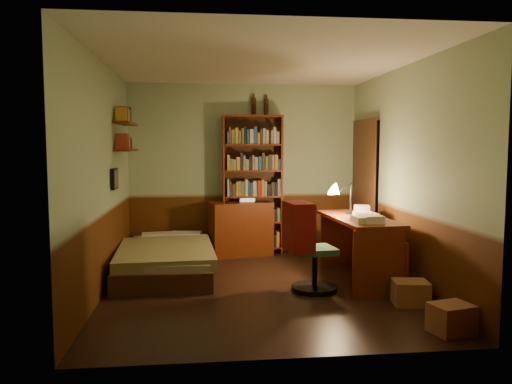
{
  "coord_description": "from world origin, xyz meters",
  "views": [
    {
      "loc": [
        -0.66,
        -5.7,
        1.65
      ],
      "look_at": [
        0.0,
        0.25,
        1.1
      ],
      "focal_mm": 35.0,
      "sensor_mm": 36.0,
      "label": 1
    }
  ],
  "objects": [
    {
      "name": "wall_front",
      "position": [
        0.0,
        -2.01,
        1.3
      ],
      "size": [
        3.5,
        0.02,
        2.6
      ],
      "primitive_type": "cube",
      "color": "#93AF88",
      "rests_on": "ground"
    },
    {
      "name": "framed_picture",
      "position": [
        -1.72,
        0.6,
        1.25
      ],
      "size": [
        0.04,
        0.32,
        0.26
      ],
      "primitive_type": "cube",
      "color": "black",
      "rests_on": "wall_left"
    },
    {
      "name": "ceiling",
      "position": [
        0.0,
        0.0,
        2.61
      ],
      "size": [
        3.5,
        4.0,
        0.02
      ],
      "primitive_type": "cube",
      "color": "silver",
      "rests_on": "wall_back"
    },
    {
      "name": "wall_shelf_lower",
      "position": [
        -1.64,
        1.1,
        1.6
      ],
      "size": [
        0.2,
        0.9,
        0.03
      ],
      "primitive_type": "cube",
      "color": "#5B220B",
      "rests_on": "wall_left"
    },
    {
      "name": "bed",
      "position": [
        -1.11,
        0.84,
        0.31
      ],
      "size": [
        1.14,
        2.12,
        0.63
      ],
      "primitive_type": "cube",
      "rotation": [
        0.0,
        0.0,
        0.0
      ],
      "color": "#7E8C53",
      "rests_on": "ground"
    },
    {
      "name": "wall_left",
      "position": [
        -1.76,
        0.0,
        1.3
      ],
      "size": [
        0.02,
        4.0,
        2.6
      ],
      "primitive_type": "cube",
      "color": "#93AF88",
      "rests_on": "ground"
    },
    {
      "name": "bottle_right",
      "position": [
        0.35,
        1.96,
        2.25
      ],
      "size": [
        0.09,
        0.09,
        0.26
      ],
      "primitive_type": "cylinder",
      "rotation": [
        0.0,
        0.0,
        -0.39
      ],
      "color": "black",
      "rests_on": "bookshelf"
    },
    {
      "name": "bookshelf",
      "position": [
        0.13,
        1.85,
        1.06
      ],
      "size": [
        0.92,
        0.33,
        2.12
      ],
      "primitive_type": "cube",
      "rotation": [
        0.0,
        0.0,
        -0.05
      ],
      "color": "#5B220B",
      "rests_on": "ground"
    },
    {
      "name": "wall_shelf_upper",
      "position": [
        -1.64,
        1.1,
        1.95
      ],
      "size": [
        0.2,
        0.9,
        0.03
      ],
      "primitive_type": "cube",
      "color": "#5B220B",
      "rests_on": "wall_left"
    },
    {
      "name": "floor",
      "position": [
        0.0,
        0.0,
        -0.01
      ],
      "size": [
        3.5,
        4.0,
        0.02
      ],
      "primitive_type": "cube",
      "color": "black",
      "rests_on": "ground"
    },
    {
      "name": "door_trim",
      "position": [
        1.69,
        1.3,
        1.0
      ],
      "size": [
        0.02,
        0.98,
        2.08
      ],
      "primitive_type": "cube",
      "color": "#3B2112",
      "rests_on": "ground"
    },
    {
      "name": "paper_stack",
      "position": [
        1.38,
        0.42,
        0.84
      ],
      "size": [
        0.25,
        0.3,
        0.1
      ],
      "primitive_type": "cube",
      "rotation": [
        0.0,
        0.0,
        -0.27
      ],
      "color": "silver",
      "rests_on": "desk"
    },
    {
      "name": "office_chair",
      "position": [
        0.62,
        -0.21,
        0.49
      ],
      "size": [
        0.54,
        0.49,
        0.97
      ],
      "primitive_type": "cube",
      "rotation": [
        0.0,
        0.0,
        0.13
      ],
      "color": "#326641",
      "rests_on": "ground"
    },
    {
      "name": "mini_stereo",
      "position": [
        0.02,
        1.89,
        0.87
      ],
      "size": [
        0.28,
        0.24,
        0.13
      ],
      "primitive_type": "cube",
      "rotation": [
        0.0,
        0.0,
        0.23
      ],
      "color": "#B2B2B7",
      "rests_on": "dresser"
    },
    {
      "name": "doorway",
      "position": [
        1.72,
        1.3,
        1.0
      ],
      "size": [
        0.06,
        0.9,
        2.0
      ],
      "primitive_type": "cube",
      "color": "black",
      "rests_on": "ground"
    },
    {
      "name": "wall_back",
      "position": [
        0.0,
        2.01,
        1.3
      ],
      "size": [
        3.5,
        0.02,
        2.6
      ],
      "primitive_type": "cube",
      "color": "#93AF88",
      "rests_on": "ground"
    },
    {
      "name": "cardboard_box_a",
      "position": [
        1.53,
        -1.63,
        0.13
      ],
      "size": [
        0.41,
        0.36,
        0.26
      ],
      "primitive_type": "cube",
      "rotation": [
        0.0,
        0.0,
        0.24
      ],
      "color": "#98643F",
      "rests_on": "ground"
    },
    {
      "name": "desk",
      "position": [
        1.24,
        0.14,
        0.4
      ],
      "size": [
        0.7,
        1.51,
        0.79
      ],
      "primitive_type": "cube",
      "rotation": [
        0.0,
        0.0,
        0.06
      ],
      "color": "#5B220B",
      "rests_on": "ground"
    },
    {
      "name": "red_jacket",
      "position": [
        0.74,
        -0.01,
        1.25
      ],
      "size": [
        0.28,
        0.48,
        0.55
      ],
      "primitive_type": "cube",
      "rotation": [
        0.0,
        0.0,
        -0.05
      ],
      "color": "maroon",
      "rests_on": "office_chair"
    },
    {
      "name": "bottle_left",
      "position": [
        0.15,
        1.96,
        2.25
      ],
      "size": [
        0.09,
        0.09,
        0.27
      ],
      "primitive_type": "cylinder",
      "rotation": [
        0.0,
        0.0,
        0.21
      ],
      "color": "black",
      "rests_on": "bookshelf"
    },
    {
      "name": "cardboard_box_b",
      "position": [
        1.51,
        -0.82,
        0.13
      ],
      "size": [
        0.39,
        0.34,
        0.25
      ],
      "primitive_type": "cube",
      "rotation": [
        0.0,
        0.0,
        -0.15
      ],
      "color": "#98643F",
      "rests_on": "ground"
    },
    {
      "name": "wall_right",
      "position": [
        1.76,
        0.0,
        1.3
      ],
      "size": [
        0.02,
        4.0,
        2.6
      ],
      "primitive_type": "cube",
      "color": "#93AF88",
      "rests_on": "ground"
    },
    {
      "name": "dresser",
      "position": [
        -0.07,
        1.76,
        0.41
      ],
      "size": [
        0.99,
        0.64,
        0.81
      ],
      "primitive_type": "cube",
      "rotation": [
        0.0,
        0.0,
        0.21
      ],
      "color": "#5B220B",
      "rests_on": "ground"
    },
    {
      "name": "desk_lamp",
      "position": [
        1.22,
        0.39,
        1.14
      ],
      "size": [
        0.27,
        0.27,
        0.69
      ],
      "primitive_type": "cone",
      "rotation": [
        0.0,
        0.0,
        -0.4
      ],
      "color": "black",
      "rests_on": "desk"
    }
  ]
}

